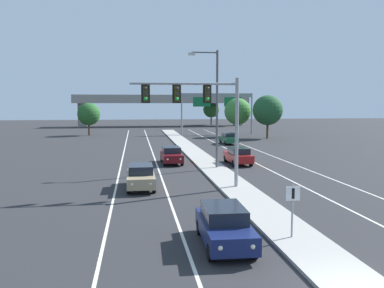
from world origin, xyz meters
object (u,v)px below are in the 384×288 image
overhead_signal_mast (201,107)px  car_receding_red (238,156)px  street_lamp_median (215,102)px  highway_sign_gantry (217,100)px  tree_far_right_c (268,110)px  car_oncoming_tan (141,176)px  car_receding_green (229,138)px  car_oncoming_navy (224,225)px  tree_far_right_b (238,112)px  tree_far_left_a (89,114)px  car_oncoming_darkred (171,155)px  median_sign_post (293,203)px  tree_far_right_a (211,109)px

overhead_signal_mast → car_receding_red: size_ratio=1.60×
street_lamp_median → highway_sign_gantry: 39.08m
overhead_signal_mast → tree_far_right_c: size_ratio=1.03×
highway_sign_gantry → tree_far_right_c: (6.22, -9.87, -1.62)m
car_oncoming_tan → car_receding_green: bearing=65.6°
car_oncoming_navy → car_receding_green: same height
tree_far_right_b → tree_far_left_a: (-25.30, 6.05, -0.52)m
car_oncoming_darkred → tree_far_right_c: size_ratio=0.65×
car_oncoming_darkred → tree_far_right_c: bearing=54.3°
car_receding_red → tree_far_right_b: tree_far_right_b is taller
car_oncoming_tan → car_receding_red: same height
tree_far_right_b → tree_far_left_a: bearing=166.5°
highway_sign_gantry → car_receding_red: bearing=-98.5°
median_sign_post → car_oncoming_tan: size_ratio=0.49×
highway_sign_gantry → tree_far_right_b: (2.40, -5.52, -1.90)m
car_oncoming_darkred → car_receding_green: (9.55, 16.91, 0.00)m
car_oncoming_navy → car_oncoming_tan: same height
street_lamp_median → car_receding_green: (6.16, 20.61, -4.97)m
median_sign_post → tree_far_right_c: bearing=72.6°
median_sign_post → tree_far_right_c: 49.14m
median_sign_post → car_oncoming_tan: (-6.08, 11.30, -0.77)m
car_receding_green → tree_far_right_b: (4.33, 12.11, 3.44)m
overhead_signal_mast → tree_far_right_b: 42.84m
car_oncoming_tan → car_receding_red: 13.19m
car_receding_red → tree_far_right_c: (11.59, 26.03, 3.73)m
car_oncoming_tan → overhead_signal_mast: bearing=-13.4°
tree_far_left_a → car_receding_red: bearing=-64.3°
car_oncoming_tan → car_oncoming_darkred: 11.27m
median_sign_post → tree_far_right_a: size_ratio=0.36×
tree_far_right_b → car_receding_red: bearing=-104.3°
highway_sign_gantry → tree_far_right_b: 6.31m
tree_far_right_b → tree_far_left_a: tree_far_right_b is taller
street_lamp_median → car_receding_green: 22.07m
car_oncoming_navy → car_oncoming_darkred: 22.29m
median_sign_post → car_receding_red: bearing=81.6°
highway_sign_gantry → street_lamp_median: bearing=-102.0°
car_oncoming_tan → tree_far_right_c: tree_far_right_c is taller
car_oncoming_navy → car_oncoming_darkred: same height
car_receding_green → tree_far_left_a: (-20.96, 18.16, 2.93)m
street_lamp_median → tree_far_right_b: 34.39m
tree_far_right_a → car_receding_green: bearing=-97.9°
median_sign_post → highway_sign_gantry: bearing=81.5°
median_sign_post → car_oncoming_darkred: median_sign_post is taller
tree_far_right_c → car_oncoming_darkred: bearing=-125.7°
street_lamp_median → tree_far_right_a: (12.99, 69.75, -1.78)m
tree_far_right_a → car_oncoming_tan: bearing=-104.2°
car_receding_red → median_sign_post: bearing=-98.4°
tree_far_right_b → median_sign_post: bearing=-102.0°
car_oncoming_tan → tree_far_right_c: size_ratio=0.64×
car_oncoming_navy → car_receding_red: bearing=74.0°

